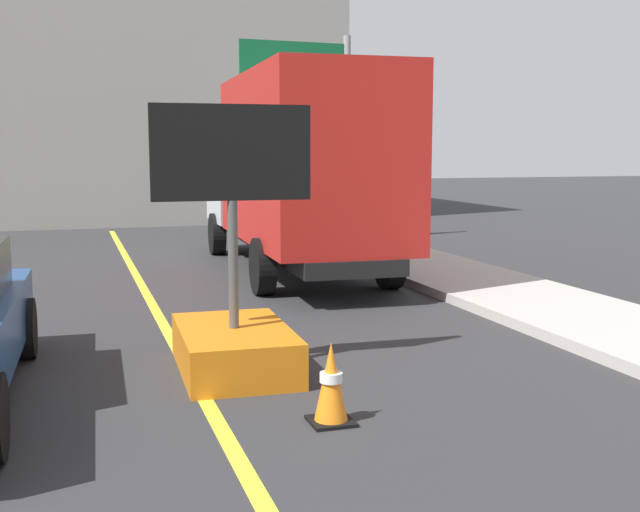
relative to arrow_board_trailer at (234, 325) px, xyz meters
name	(u,v)px	position (x,y,z in m)	size (l,w,h in m)	color
lane_center_stripe	(261,500)	(-0.45, -3.05, -0.48)	(0.14, 36.00, 0.01)	yellow
arrow_board_trailer	(234,325)	(0.00, 0.00, 0.00)	(1.60, 1.84, 2.70)	orange
box_truck	(297,170)	(2.42, 6.11, 1.41)	(2.62, 7.92, 3.54)	black
highway_guide_sign	(317,101)	(4.23, 10.61, 2.94)	(2.79, 0.26, 5.00)	gray
far_building_block	(33,65)	(-2.53, 20.67, 4.59)	(18.93, 9.63, 10.15)	gray
traffic_cone_mid_lane	(331,384)	(0.45, -1.79, -0.14)	(0.36, 0.36, 0.69)	black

